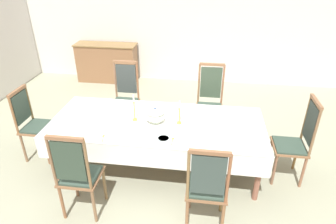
{
  "coord_description": "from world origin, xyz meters",
  "views": [
    {
      "loc": [
        0.62,
        -3.3,
        2.73
      ],
      "look_at": [
        0.15,
        0.12,
        0.87
      ],
      "focal_mm": 31.35,
      "sensor_mm": 36.0,
      "label": 1
    }
  ],
  "objects_px": {
    "bowl_near_right": "(111,138)",
    "sideboard": "(107,63)",
    "chair_south_b": "(207,186)",
    "bowl_near_left": "(163,139)",
    "spoon_primary": "(173,140)",
    "chair_south_a": "(78,173)",
    "chair_north_a": "(125,96)",
    "chair_head_east": "(296,140)",
    "candlestick_west": "(134,110)",
    "soup_tureen": "(155,115)",
    "dining_table": "(157,126)",
    "chair_north_b": "(210,101)",
    "spoon_secondary": "(103,137)",
    "candlestick_east": "(179,115)",
    "chair_head_west": "(33,123)"
  },
  "relations": [
    {
      "from": "bowl_near_right",
      "to": "sideboard",
      "type": "bearing_deg",
      "value": 109.47
    },
    {
      "from": "chair_south_b",
      "to": "bowl_near_left",
      "type": "bearing_deg",
      "value": 134.03
    },
    {
      "from": "bowl_near_left",
      "to": "spoon_primary",
      "type": "bearing_deg",
      "value": 13.53
    },
    {
      "from": "chair_south_a",
      "to": "chair_north_a",
      "type": "height_order",
      "value": "chair_north_a"
    },
    {
      "from": "chair_head_east",
      "to": "candlestick_west",
      "type": "distance_m",
      "value": 2.16
    },
    {
      "from": "soup_tureen",
      "to": "bowl_near_right",
      "type": "height_order",
      "value": "soup_tureen"
    },
    {
      "from": "dining_table",
      "to": "spoon_primary",
      "type": "xyz_separation_m",
      "value": [
        0.27,
        -0.41,
        0.08
      ]
    },
    {
      "from": "chair_north_b",
      "to": "sideboard",
      "type": "relative_size",
      "value": 0.84
    },
    {
      "from": "chair_south_b",
      "to": "candlestick_west",
      "type": "distance_m",
      "value": 1.46
    },
    {
      "from": "chair_south_a",
      "to": "spoon_primary",
      "type": "bearing_deg",
      "value": 31.03
    },
    {
      "from": "bowl_near_right",
      "to": "dining_table",
      "type": "bearing_deg",
      "value": 45.81
    },
    {
      "from": "soup_tureen",
      "to": "candlestick_west",
      "type": "distance_m",
      "value": 0.29
    },
    {
      "from": "soup_tureen",
      "to": "spoon_secondary",
      "type": "bearing_deg",
      "value": -140.64
    },
    {
      "from": "dining_table",
      "to": "chair_head_east",
      "type": "bearing_deg",
      "value": -0.0
    },
    {
      "from": "chair_head_east",
      "to": "bowl_near_left",
      "type": "bearing_deg",
      "value": 104.57
    },
    {
      "from": "soup_tureen",
      "to": "chair_north_a",
      "type": "bearing_deg",
      "value": 124.79
    },
    {
      "from": "candlestick_east",
      "to": "spoon_secondary",
      "type": "distance_m",
      "value": 1.02
    },
    {
      "from": "chair_south_a",
      "to": "candlestick_east",
      "type": "xyz_separation_m",
      "value": [
        1.02,
        1.01,
        0.28
      ]
    },
    {
      "from": "chair_south_a",
      "to": "candlestick_east",
      "type": "bearing_deg",
      "value": 44.47
    },
    {
      "from": "chair_head_east",
      "to": "candlestick_west",
      "type": "relative_size",
      "value": 3.09
    },
    {
      "from": "candlestick_east",
      "to": "soup_tureen",
      "type": "bearing_deg",
      "value": 180.0
    },
    {
      "from": "chair_south_a",
      "to": "bowl_near_right",
      "type": "distance_m",
      "value": 0.59
    },
    {
      "from": "sideboard",
      "to": "soup_tureen",
      "type": "bearing_deg",
      "value": 119.21
    },
    {
      "from": "chair_north_a",
      "to": "spoon_primary",
      "type": "relative_size",
      "value": 6.69
    },
    {
      "from": "spoon_primary",
      "to": "candlestick_east",
      "type": "bearing_deg",
      "value": 85.88
    },
    {
      "from": "chair_north_a",
      "to": "sideboard",
      "type": "relative_size",
      "value": 0.83
    },
    {
      "from": "chair_south_b",
      "to": "soup_tureen",
      "type": "height_order",
      "value": "chair_south_b"
    },
    {
      "from": "dining_table",
      "to": "candlestick_east",
      "type": "xyz_separation_m",
      "value": [
        0.3,
        -0.0,
        0.2
      ]
    },
    {
      "from": "candlestick_west",
      "to": "bowl_near_right",
      "type": "relative_size",
      "value": 2.55
    },
    {
      "from": "chair_head_east",
      "to": "bowl_near_left",
      "type": "distance_m",
      "value": 1.74
    },
    {
      "from": "chair_north_b",
      "to": "spoon_primary",
      "type": "height_order",
      "value": "chair_north_b"
    },
    {
      "from": "dining_table",
      "to": "bowl_near_left",
      "type": "height_order",
      "value": "bowl_near_left"
    },
    {
      "from": "chair_head_east",
      "to": "soup_tureen",
      "type": "distance_m",
      "value": 1.88
    },
    {
      "from": "chair_north_b",
      "to": "soup_tureen",
      "type": "xyz_separation_m",
      "value": [
        -0.73,
        -1.01,
        0.23
      ]
    },
    {
      "from": "chair_north_a",
      "to": "chair_north_b",
      "type": "xyz_separation_m",
      "value": [
        1.43,
        0.0,
        0.01
      ]
    },
    {
      "from": "chair_head_west",
      "to": "bowl_near_right",
      "type": "distance_m",
      "value": 1.45
    },
    {
      "from": "chair_north_a",
      "to": "soup_tureen",
      "type": "relative_size",
      "value": 4.42
    },
    {
      "from": "chair_head_west",
      "to": "bowl_near_left",
      "type": "height_order",
      "value": "chair_head_west"
    },
    {
      "from": "bowl_near_right",
      "to": "spoon_primary",
      "type": "distance_m",
      "value": 0.75
    },
    {
      "from": "chair_head_east",
      "to": "candlestick_east",
      "type": "height_order",
      "value": "chair_head_east"
    },
    {
      "from": "candlestick_west",
      "to": "spoon_primary",
      "type": "xyz_separation_m",
      "value": [
        0.57,
        -0.41,
        -0.15
      ]
    },
    {
      "from": "candlestick_west",
      "to": "soup_tureen",
      "type": "bearing_deg",
      "value": 0.0
    },
    {
      "from": "bowl_near_left",
      "to": "sideboard",
      "type": "xyz_separation_m",
      "value": [
        -1.91,
        3.53,
        -0.3
      ]
    },
    {
      "from": "dining_table",
      "to": "candlestick_east",
      "type": "distance_m",
      "value": 0.37
    },
    {
      "from": "candlestick_east",
      "to": "sideboard",
      "type": "distance_m",
      "value": 3.74
    },
    {
      "from": "chair_south_b",
      "to": "sideboard",
      "type": "height_order",
      "value": "chair_south_b"
    },
    {
      "from": "bowl_near_right",
      "to": "candlestick_east",
      "type": "bearing_deg",
      "value": 32.23
    },
    {
      "from": "chair_north_a",
      "to": "candlestick_west",
      "type": "relative_size",
      "value": 3.09
    },
    {
      "from": "chair_north_b",
      "to": "candlestick_west",
      "type": "distance_m",
      "value": 1.46
    },
    {
      "from": "candlestick_west",
      "to": "sideboard",
      "type": "xyz_separation_m",
      "value": [
        -1.45,
        3.09,
        -0.44
      ]
    }
  ]
}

